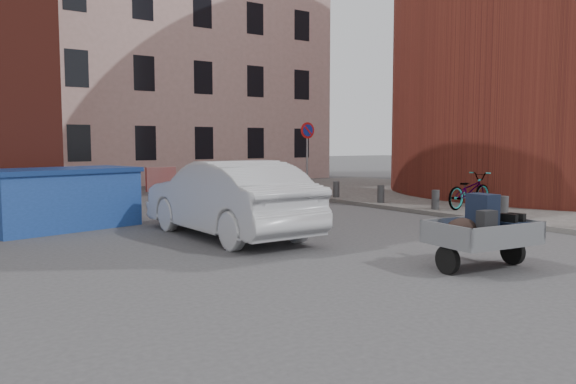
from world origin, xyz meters
TOP-DOWN VIEW (x-y plane):
  - ground at (0.00, 0.00)m, footprint 120.00×120.00m
  - sidewalk at (10.00, 4.00)m, footprint 9.00×24.00m
  - building_pink at (6.00, 22.00)m, footprint 16.00×8.00m
  - no_parking_sign at (6.00, 9.48)m, footprint 0.60×0.09m
  - bollards at (6.00, 3.40)m, footprint 0.22×9.02m
  - barriers at (4.20, 15.00)m, footprint 4.70×0.18m
  - trailer at (1.00, -1.77)m, footprint 1.72×1.89m
  - dumpster at (-3.43, 6.52)m, footprint 3.68×2.45m
  - silver_car at (-0.75, 3.35)m, footprint 1.80×4.98m
  - bicycle at (6.94, 2.97)m, footprint 2.02×0.83m

SIDE VIEW (x-z plane):
  - ground at x=0.00m, z-range 0.00..0.00m
  - sidewalk at x=10.00m, z-range 0.00..0.12m
  - bollards at x=6.00m, z-range 0.12..0.67m
  - barriers at x=4.20m, z-range 0.00..1.00m
  - trailer at x=1.00m, z-range 0.01..1.21m
  - bicycle at x=6.94m, z-range 0.12..1.16m
  - dumpster at x=-3.43m, z-range 0.01..1.42m
  - silver_car at x=-0.75m, z-range 0.00..1.63m
  - no_parking_sign at x=6.00m, z-range 0.69..3.34m
  - building_pink at x=6.00m, z-range 0.00..14.00m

